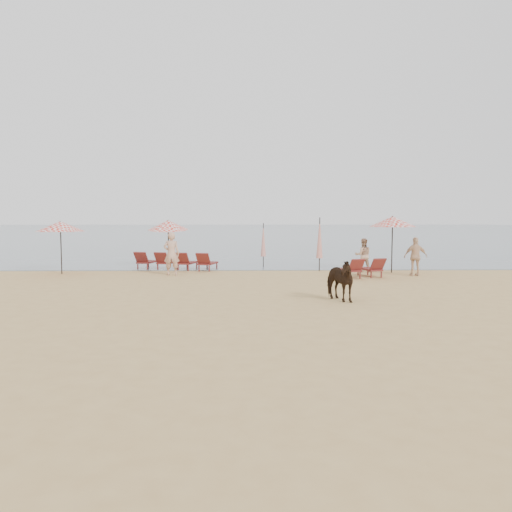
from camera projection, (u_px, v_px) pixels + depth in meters
The scene contains 13 objects.
ground at pixel (260, 309), 14.01m from camera, with size 120.00×120.00×0.00m, color tan.
sea at pixel (248, 231), 93.74m from camera, with size 160.00×140.00×0.06m, color #51606B.
lounger_cluster_left at pixel (176, 261), 24.33m from camera, with size 4.07×2.50×0.60m.
lounger_cluster_right at pixel (361, 268), 21.26m from camera, with size 1.96×1.91×0.57m.
umbrella_open_left_a at pixel (60, 226), 22.40m from camera, with size 2.10×2.10×2.40m.
umbrella_open_left_b at pixel (168, 225), 24.77m from camera, with size 1.97×2.01×2.52m.
umbrella_open_right at pixel (393, 222), 22.96m from camera, with size 2.15×2.15×2.62m.
umbrella_closed_left at pixel (263, 240), 25.57m from camera, with size 0.28×0.28×2.27m.
umbrella_closed_right at pixel (320, 238), 23.63m from camera, with size 0.31×0.31×2.56m.
cow at pixel (337, 280), 15.34m from camera, with size 0.70×1.54×1.30m, color black.
beachgoer_left at pixel (172, 254), 22.03m from camera, with size 0.70×0.46×1.92m, color tan.
beachgoer_right_a at pixel (363, 255), 23.34m from camera, with size 0.77×0.60×1.58m, color tan.
beachgoer_right_b at pixel (416, 256), 21.82m from camera, with size 1.00×0.41×1.70m, color #D9AD87.
Camera 1 is at (-0.39, -13.84, 2.58)m, focal length 35.00 mm.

